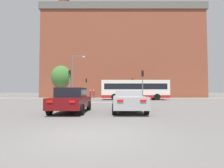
{
  "coord_description": "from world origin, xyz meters",
  "views": [
    {
      "loc": [
        0.65,
        -5.3,
        1.32
      ],
      "look_at": [
        0.59,
        23.19,
        2.57
      ],
      "focal_mm": 28.0,
      "sensor_mm": 36.0,
      "label": 1
    }
  ],
  "objects_px": {
    "traffic_light_near_left": "(70,80)",
    "street_lamp_junction": "(75,73)",
    "bus_crossing_lead": "(135,89)",
    "pedestrian_waiting": "(91,93)",
    "car_saloon_left": "(72,100)",
    "traffic_light_near_right": "(143,80)",
    "pedestrian_walking_east": "(62,94)",
    "pedestrian_walking_west": "(94,93)",
    "car_roadster_right": "(129,101)",
    "traffic_light_far_left": "(87,85)",
    "traffic_light_far_right": "(133,85)"
  },
  "relations": [
    {
      "from": "traffic_light_near_left",
      "to": "street_lamp_junction",
      "type": "xyz_separation_m",
      "value": [
        -0.16,
        4.04,
        1.47
      ]
    },
    {
      "from": "bus_crossing_lead",
      "to": "pedestrian_waiting",
      "type": "bearing_deg",
      "value": 46.96
    },
    {
      "from": "traffic_light_near_left",
      "to": "street_lamp_junction",
      "type": "relative_size",
      "value": 0.6
    },
    {
      "from": "car_saloon_left",
      "to": "bus_crossing_lead",
      "type": "distance_m",
      "value": 18.12
    },
    {
      "from": "traffic_light_near_right",
      "to": "pedestrian_walking_east",
      "type": "distance_m",
      "value": 20.01
    },
    {
      "from": "street_lamp_junction",
      "to": "pedestrian_walking_west",
      "type": "bearing_deg",
      "value": 77.91
    },
    {
      "from": "car_roadster_right",
      "to": "traffic_light_far_left",
      "type": "xyz_separation_m",
      "value": [
        -6.27,
        23.51,
        2.0
      ]
    },
    {
      "from": "car_roadster_right",
      "to": "traffic_light_far_left",
      "type": "distance_m",
      "value": 24.41
    },
    {
      "from": "traffic_light_far_right",
      "to": "pedestrian_walking_east",
      "type": "distance_m",
      "value": 14.7
    },
    {
      "from": "traffic_light_far_right",
      "to": "bus_crossing_lead",
      "type": "bearing_deg",
      "value": -93.6
    },
    {
      "from": "street_lamp_junction",
      "to": "car_roadster_right",
      "type": "bearing_deg",
      "value": -65.91
    },
    {
      "from": "car_saloon_left",
      "to": "street_lamp_junction",
      "type": "xyz_separation_m",
      "value": [
        -3.11,
        15.53,
        3.46
      ]
    },
    {
      "from": "traffic_light_far_right",
      "to": "pedestrian_walking_west",
      "type": "relative_size",
      "value": 2.26
    },
    {
      "from": "car_roadster_right",
      "to": "pedestrian_waiting",
      "type": "distance_m",
      "value": 24.79
    },
    {
      "from": "traffic_light_far_right",
      "to": "street_lamp_junction",
      "type": "distance_m",
      "value": 12.8
    },
    {
      "from": "car_saloon_left",
      "to": "pedestrian_waiting",
      "type": "height_order",
      "value": "pedestrian_waiting"
    },
    {
      "from": "street_lamp_junction",
      "to": "traffic_light_far_right",
      "type": "bearing_deg",
      "value": 39.6
    },
    {
      "from": "traffic_light_near_left",
      "to": "pedestrian_walking_east",
      "type": "height_order",
      "value": "traffic_light_near_left"
    },
    {
      "from": "bus_crossing_lead",
      "to": "pedestrian_waiting",
      "type": "relative_size",
      "value": 6.4
    },
    {
      "from": "car_roadster_right",
      "to": "traffic_light_near_left",
      "type": "distance_m",
      "value": 13.08
    },
    {
      "from": "traffic_light_near_left",
      "to": "pedestrian_walking_east",
      "type": "xyz_separation_m",
      "value": [
        -4.93,
        13.27,
        -1.84
      ]
    },
    {
      "from": "street_lamp_junction",
      "to": "car_saloon_left",
      "type": "bearing_deg",
      "value": -78.68
    },
    {
      "from": "traffic_light_far_right",
      "to": "pedestrian_walking_east",
      "type": "bearing_deg",
      "value": 175.57
    },
    {
      "from": "traffic_light_near_right",
      "to": "street_lamp_junction",
      "type": "distance_m",
      "value": 10.74
    },
    {
      "from": "car_saloon_left",
      "to": "street_lamp_junction",
      "type": "bearing_deg",
      "value": 102.69
    },
    {
      "from": "car_saloon_left",
      "to": "traffic_light_far_left",
      "type": "relative_size",
      "value": 1.07
    },
    {
      "from": "car_saloon_left",
      "to": "traffic_light_near_right",
      "type": "xyz_separation_m",
      "value": [
        6.48,
        10.93,
        1.96
      ]
    },
    {
      "from": "street_lamp_junction",
      "to": "pedestrian_waiting",
      "type": "distance_m",
      "value": 9.68
    },
    {
      "from": "car_roadster_right",
      "to": "traffic_light_near_right",
      "type": "xyz_separation_m",
      "value": [
        2.82,
        10.54,
        2.03
      ]
    },
    {
      "from": "car_roadster_right",
      "to": "pedestrian_walking_east",
      "type": "xyz_separation_m",
      "value": [
        -11.54,
        24.37,
        0.22
      ]
    },
    {
      "from": "pedestrian_waiting",
      "to": "traffic_light_near_left",
      "type": "bearing_deg",
      "value": -167.95
    },
    {
      "from": "street_lamp_junction",
      "to": "pedestrian_walking_west",
      "type": "height_order",
      "value": "street_lamp_junction"
    },
    {
      "from": "car_saloon_left",
      "to": "pedestrian_walking_east",
      "type": "height_order",
      "value": "pedestrian_walking_east"
    },
    {
      "from": "car_roadster_right",
      "to": "street_lamp_junction",
      "type": "height_order",
      "value": "street_lamp_junction"
    },
    {
      "from": "car_roadster_right",
      "to": "pedestrian_waiting",
      "type": "xyz_separation_m",
      "value": [
        -5.51,
        24.17,
        0.26
      ]
    },
    {
      "from": "traffic_light_far_right",
      "to": "pedestrian_walking_east",
      "type": "xyz_separation_m",
      "value": [
        -14.56,
        1.13,
        -1.72
      ]
    },
    {
      "from": "traffic_light_near_right",
      "to": "traffic_light_far_left",
      "type": "height_order",
      "value": "traffic_light_near_right"
    },
    {
      "from": "pedestrian_waiting",
      "to": "bus_crossing_lead",
      "type": "bearing_deg",
      "value": -116.17
    },
    {
      "from": "traffic_light_far_left",
      "to": "pedestrian_walking_east",
      "type": "xyz_separation_m",
      "value": [
        -5.28,
        0.86,
        -1.78
      ]
    },
    {
      "from": "pedestrian_walking_west",
      "to": "traffic_light_far_left",
      "type": "bearing_deg",
      "value": 30.87
    },
    {
      "from": "street_lamp_junction",
      "to": "traffic_light_near_right",
      "type": "bearing_deg",
      "value": -25.62
    },
    {
      "from": "traffic_light_far_left",
      "to": "pedestrian_walking_east",
      "type": "height_order",
      "value": "traffic_light_far_left"
    },
    {
      "from": "car_saloon_left",
      "to": "car_roadster_right",
      "type": "bearing_deg",
      "value": 7.44
    },
    {
      "from": "bus_crossing_lead",
      "to": "traffic_light_near_left",
      "type": "bearing_deg",
      "value": 120.83
    },
    {
      "from": "traffic_light_near_right",
      "to": "pedestrian_walking_west",
      "type": "relative_size",
      "value": 2.34
    },
    {
      "from": "traffic_light_near_right",
      "to": "traffic_light_far_left",
      "type": "relative_size",
      "value": 1.01
    },
    {
      "from": "car_roadster_right",
      "to": "pedestrian_walking_west",
      "type": "relative_size",
      "value": 2.81
    },
    {
      "from": "pedestrian_waiting",
      "to": "pedestrian_walking_east",
      "type": "bearing_deg",
      "value": 104.95
    },
    {
      "from": "car_saloon_left",
      "to": "pedestrian_walking_east",
      "type": "relative_size",
      "value": 2.67
    },
    {
      "from": "traffic_light_near_right",
      "to": "pedestrian_waiting",
      "type": "distance_m",
      "value": 16.06
    }
  ]
}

